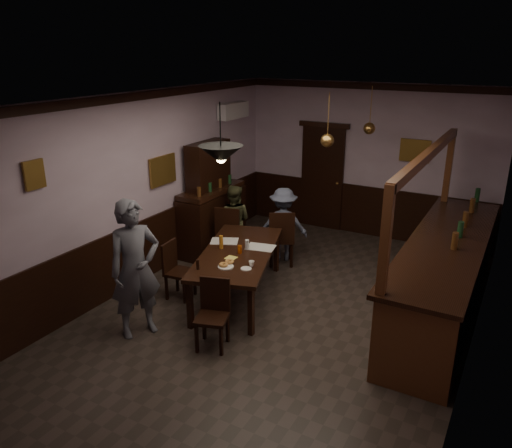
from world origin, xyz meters
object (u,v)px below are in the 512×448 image
Objects in this scene: chair_far_left at (229,232)px; chair_near at (213,310)px; bar_counter at (444,275)px; pendant_iron at (221,154)px; chair_side at (176,267)px; person_standing at (135,269)px; person_seated_right at (283,224)px; dining_table at (238,255)px; sideboard at (211,208)px; pendant_brass_far at (369,129)px; coffee_cup at (252,264)px; soda_can at (240,249)px; person_seated_left at (234,221)px; pendant_brass_mid at (327,141)px; chair_far_right at (281,236)px.

chair_far_left is 1.14× the size of chair_near.
bar_counter is 5.64× the size of pendant_iron.
chair_side is (-0.00, -1.52, -0.08)m from chair_far_left.
person_seated_right is at bearing 16.72° from person_standing.
sideboard is (-1.42, 1.41, 0.13)m from dining_table.
chair_side is (-1.22, 0.81, -0.01)m from chair_near.
bar_counter is 5.16× the size of pendant_brass_far.
bar_counter is at bearing -43.26° from pendant_brass_far.
coffee_cup is (1.27, -1.46, 0.24)m from chair_far_left.
soda_can is 0.06× the size of sideboard.
soda_can is at bearing 108.87° from person_seated_left.
coffee_cup is 3.37m from pendant_brass_far.
dining_table is at bearing 122.12° from coffee_cup.
pendant_iron reaches higher than person_seated_left.
chair_side is at bearing 128.82° from chair_near.
chair_near is at bearing 73.35° from person_seated_right.
pendant_brass_far is at bearing 68.61° from soda_can.
pendant_brass_mid is at bearing 56.34° from coffee_cup.
soda_can is at bearing 103.76° from pendant_iron.
person_standing is at bearing 175.73° from chair_near.
pendant_brass_mid is at bearing 51.67° from dining_table.
chair_near is at bearing 68.85° from chair_far_right.
chair_far_right is 1.12× the size of chair_near.
person_standing reaches higher than dining_table.
chair_far_right reaches higher than chair_near.
person_seated_left is 2.94m from pendant_iron.
dining_table is 1.34m from chair_near.
person_standing reaches higher than chair_near.
chair_far_left is at bearing -141.90° from pendant_brass_far.
pendant_brass_mid is (0.83, -0.22, 1.75)m from chair_far_right.
sideboard reaches higher than soda_can.
soda_can is at bearing 68.34° from person_seated_right.
bar_counter reaches higher than person_seated_right.
chair_far_left is 2.61m from person_standing.
pendant_brass_far reaches higher than coffee_cup.
chair_side is at bearing 35.40° from chair_far_right.
pendant_brass_mid reaches higher than person_standing.
soda_can reaches higher than dining_table.
chair_near is 0.21× the size of bar_counter.
bar_counter is (2.83, -0.64, -0.07)m from person_seated_right.
pendant_brass_far is at bearing -39.00° from chair_side.
chair_near is at bearing -136.81° from bar_counter.
chair_far_left is at bearing 128.27° from soda_can.
person_seated_left is 2.44m from pendant_brass_mid.
person_seated_right is at bearing -139.92° from pendant_brass_far.
bar_counter is 2.55m from pendant_brass_mid.
bar_counter reaches higher than chair_far_right.
chair_near is (0.40, -1.26, -0.19)m from dining_table.
person_seated_left is at bearing -7.76° from person_seated_right.
chair_far_left is at bearing 120.04° from pendant_iron.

